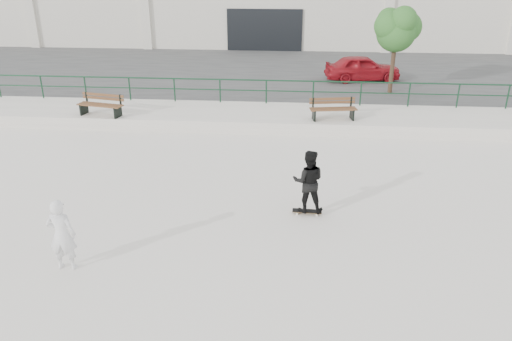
# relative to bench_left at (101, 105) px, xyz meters

# --- Properties ---
(ground) EXTENTS (120.00, 120.00, 0.00)m
(ground) POSITION_rel_bench_left_xyz_m (5.41, -8.46, -0.92)
(ground) COLOR silver
(ground) RESTS_ON ground
(ledge) EXTENTS (30.00, 3.00, 0.50)m
(ledge) POSITION_rel_bench_left_xyz_m (5.41, 1.04, -0.67)
(ledge) COLOR silver
(ledge) RESTS_ON ground
(parking_strip) EXTENTS (60.00, 14.00, 0.50)m
(parking_strip) POSITION_rel_bench_left_xyz_m (5.41, 9.54, -0.67)
(parking_strip) COLOR #3C3C3C
(parking_strip) RESTS_ON ground
(railing) EXTENTS (28.00, 0.06, 1.03)m
(railing) POSITION_rel_bench_left_xyz_m (5.41, 2.34, 0.32)
(railing) COLOR #163C25
(railing) RESTS_ON ledge
(bench_left) EXTENTS (1.92, 0.91, 0.85)m
(bench_left) POSITION_rel_bench_left_xyz_m (0.00, 0.00, 0.00)
(bench_left) COLOR brown
(bench_left) RESTS_ON ledge
(bench_right) EXTENTS (1.86, 0.81, 0.83)m
(bench_right) POSITION_rel_bench_left_xyz_m (9.14, 0.26, -0.01)
(bench_right) COLOR brown
(bench_right) RESTS_ON ledge
(tree) EXTENTS (2.20, 1.95, 3.90)m
(tree) POSITION_rel_bench_left_xyz_m (12.07, 4.75, 2.50)
(tree) COLOR #513828
(tree) RESTS_ON parking_strip
(red_car) EXTENTS (3.95, 2.10, 1.28)m
(red_car) POSITION_rel_bench_left_xyz_m (10.99, 7.09, 0.22)
(red_car) COLOR #A2131D
(red_car) RESTS_ON parking_strip
(skateboard) EXTENTS (0.79, 0.24, 0.09)m
(skateboard) POSITION_rel_bench_left_xyz_m (8.11, -6.71, -0.85)
(skateboard) COLOR black
(skateboard) RESTS_ON ground
(standing_skater) EXTENTS (0.84, 0.66, 1.71)m
(standing_skater) POSITION_rel_bench_left_xyz_m (8.11, -6.71, 0.03)
(standing_skater) COLOR black
(standing_skater) RESTS_ON skateboard
(seated_skater) EXTENTS (0.62, 0.42, 1.67)m
(seated_skater) POSITION_rel_bench_left_xyz_m (2.82, -9.69, -0.09)
(seated_skater) COLOR white
(seated_skater) RESTS_ON ground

